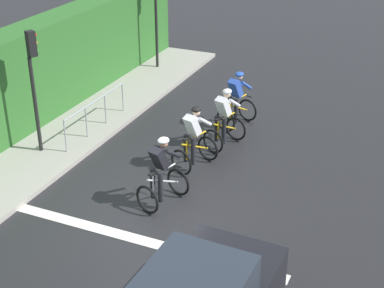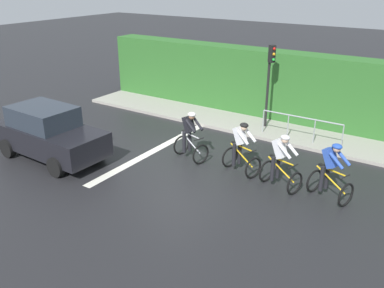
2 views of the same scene
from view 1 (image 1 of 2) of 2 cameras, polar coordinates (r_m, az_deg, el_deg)
name	(u,v)px [view 1 (image 1 of 2)]	position (r m, az deg, el deg)	size (l,w,h in m)	color
ground_plane	(146,216)	(13.01, -4.59, -7.02)	(80.00, 80.00, 0.00)	black
sidewalk_kerb	(46,143)	(16.46, -14.10, 0.12)	(2.80, 18.15, 0.12)	#9E998E
stone_wall_low	(19,130)	(16.91, -16.62, 1.32)	(0.44, 18.15, 0.55)	tan
hedge_wall	(4,90)	(16.65, -17.94, 5.11)	(1.10, 18.15, 2.88)	#2D6628
road_marking_stop_line	(127,236)	(12.41, -6.44, -8.98)	(7.00, 0.30, 0.01)	silver
cyclist_lead	(236,101)	(16.81, 4.39, 4.22)	(0.99, 1.24, 1.66)	black
cyclist_second	(224,120)	(15.57, 3.19, 2.37)	(0.96, 1.23, 1.66)	black
cyclist_mid	(194,140)	(14.48, 0.19, 0.44)	(0.98, 1.24, 1.66)	black
cyclist_fourth	(161,174)	(12.98, -3.02, -2.93)	(0.97, 1.23, 1.66)	black
traffic_light_near_crossing	(34,75)	(15.17, -15.28, 6.57)	(0.27, 0.29, 3.34)	black
traffic_light_far_junction	(156,9)	(21.17, -3.57, 13.05)	(0.27, 0.29, 3.34)	black
pedestrian_railing_kerbside	(96,109)	(16.55, -9.45, 3.44)	(0.07, 3.02, 1.03)	#999EA3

